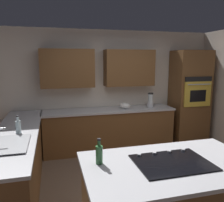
% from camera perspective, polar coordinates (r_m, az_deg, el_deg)
% --- Properties ---
extents(ground_plane, '(14.00, 14.00, 0.00)m').
position_cam_1_polar(ground_plane, '(3.77, 7.72, -20.91)').
color(ground_plane, brown).
extents(wall_back, '(6.00, 0.44, 2.60)m').
position_cam_1_polar(wall_back, '(5.18, -1.33, 4.44)').
color(wall_back, silver).
rests_on(wall_back, ground).
extents(lower_cabinets_back, '(2.80, 0.60, 0.86)m').
position_cam_1_polar(lower_cabinets_back, '(5.07, -0.70, -7.23)').
color(lower_cabinets_back, brown).
rests_on(lower_cabinets_back, ground).
extents(countertop_back, '(2.84, 0.64, 0.04)m').
position_cam_1_polar(countertop_back, '(4.96, -0.72, -2.26)').
color(countertop_back, '#B2B2B7').
rests_on(countertop_back, lower_cabinets_back).
extents(lower_cabinets_side, '(0.60, 2.90, 0.86)m').
position_cam_1_polar(lower_cabinets_side, '(3.88, -22.26, -13.61)').
color(lower_cabinets_side, brown).
rests_on(lower_cabinets_side, ground).
extents(countertop_side, '(0.64, 2.94, 0.04)m').
position_cam_1_polar(countertop_side, '(3.72, -22.72, -7.24)').
color(countertop_side, '#B2B2B7').
rests_on(countertop_side, lower_cabinets_side).
extents(island_top, '(1.83, 1.08, 0.04)m').
position_cam_1_polar(island_top, '(2.52, 14.67, -15.09)').
color(island_top, '#B2B2B7').
rests_on(island_top, island_base).
extents(wall_oven, '(0.80, 0.66, 2.16)m').
position_cam_1_polar(wall_oven, '(5.70, 18.66, 0.91)').
color(wall_oven, brown).
rests_on(wall_oven, ground).
extents(sink_unit, '(0.46, 0.70, 0.23)m').
position_cam_1_polar(sink_unit, '(3.16, -24.36, -9.69)').
color(sink_unit, '#515456').
rests_on(sink_unit, countertop_side).
extents(cooktop, '(0.76, 0.56, 0.03)m').
position_cam_1_polar(cooktop, '(2.51, 14.63, -14.47)').
color(cooktop, black).
rests_on(cooktop, island_top).
extents(blender, '(0.15, 0.15, 0.32)m').
position_cam_1_polar(blender, '(5.21, 9.53, -0.01)').
color(blender, silver).
rests_on(blender, countertop_back).
extents(mixing_bowl, '(0.23, 0.23, 0.13)m').
position_cam_1_polar(mixing_bowl, '(5.01, 3.23, -1.17)').
color(mixing_bowl, white).
rests_on(mixing_bowl, countertop_back).
extents(dish_soap_bottle, '(0.07, 0.07, 0.26)m').
position_cam_1_polar(dish_soap_bottle, '(3.58, -22.29, -5.85)').
color(dish_soap_bottle, silver).
rests_on(dish_soap_bottle, countertop_side).
extents(oil_bottle, '(0.07, 0.07, 0.27)m').
position_cam_1_polar(oil_bottle, '(2.38, -3.21, -12.98)').
color(oil_bottle, '#336B38').
rests_on(oil_bottle, island_top).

